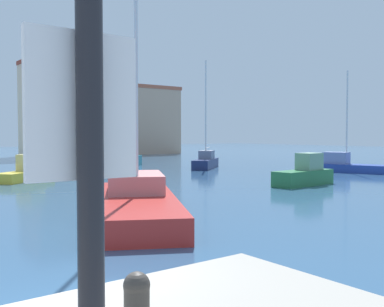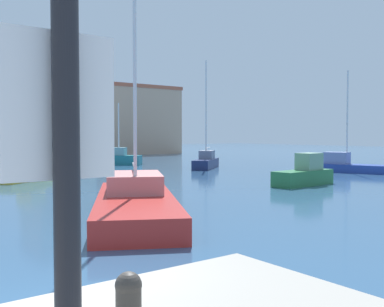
{
  "view_description": "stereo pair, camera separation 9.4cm",
  "coord_description": "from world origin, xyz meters",
  "px_view_note": "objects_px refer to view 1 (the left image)",
  "views": [
    {
      "loc": [
        -1.92,
        -6.02,
        2.77
      ],
      "look_at": [
        15.9,
        17.59,
        1.52
      ],
      "focal_mm": 42.17,
      "sensor_mm": 36.0,
      "label": 1
    },
    {
      "loc": [
        -1.85,
        -6.08,
        2.77
      ],
      "look_at": [
        15.9,
        17.59,
        1.52
      ],
      "focal_mm": 42.17,
      "sensor_mm": 36.0,
      "label": 2
    }
  ],
  "objects_px": {
    "mooring_bollard": "(137,296)",
    "sailboat_red_mid_harbor": "(137,200)",
    "sailboat_navy_behind_lamppost": "(206,161)",
    "sailboat_teal_distant_east": "(118,158)",
    "motorboat_yellow_distant_north": "(27,172)",
    "sailboat_blue_near_pier": "(344,165)",
    "motorboat_green_center_channel": "(305,174)"
  },
  "relations": [
    {
      "from": "mooring_bollard",
      "to": "sailboat_red_mid_harbor",
      "type": "height_order",
      "value": "sailboat_red_mid_harbor"
    },
    {
      "from": "sailboat_navy_behind_lamppost",
      "to": "mooring_bollard",
      "type": "bearing_deg",
      "value": -129.99
    },
    {
      "from": "sailboat_teal_distant_east",
      "to": "motorboat_yellow_distant_north",
      "type": "bearing_deg",
      "value": -140.11
    },
    {
      "from": "sailboat_teal_distant_east",
      "to": "sailboat_blue_near_pier",
      "type": "xyz_separation_m",
      "value": [
        9.67,
        -17.07,
        -0.12
      ]
    },
    {
      "from": "motorboat_green_center_channel",
      "to": "sailboat_navy_behind_lamppost",
      "type": "bearing_deg",
      "value": 75.08
    },
    {
      "from": "sailboat_blue_near_pier",
      "to": "mooring_bollard",
      "type": "bearing_deg",
      "value": -149.27
    },
    {
      "from": "mooring_bollard",
      "to": "sailboat_teal_distant_east",
      "type": "bearing_deg",
      "value": 62.51
    },
    {
      "from": "sailboat_teal_distant_east",
      "to": "motorboat_green_center_channel",
      "type": "distance_m",
      "value": 20.92
    },
    {
      "from": "sailboat_navy_behind_lamppost",
      "to": "sailboat_teal_distant_east",
      "type": "bearing_deg",
      "value": 115.32
    },
    {
      "from": "sailboat_teal_distant_east",
      "to": "motorboat_green_center_channel",
      "type": "relative_size",
      "value": 1.38
    },
    {
      "from": "sailboat_blue_near_pier",
      "to": "motorboat_yellow_distant_north",
      "type": "bearing_deg",
      "value": 159.1
    },
    {
      "from": "sailboat_blue_near_pier",
      "to": "sailboat_navy_behind_lamppost",
      "type": "height_order",
      "value": "sailboat_navy_behind_lamppost"
    },
    {
      "from": "sailboat_teal_distant_east",
      "to": "sailboat_red_mid_harbor",
      "type": "relative_size",
      "value": 0.47
    },
    {
      "from": "motorboat_green_center_channel",
      "to": "motorboat_yellow_distant_north",
      "type": "bearing_deg",
      "value": 134.05
    },
    {
      "from": "sailboat_red_mid_harbor",
      "to": "sailboat_navy_behind_lamppost",
      "type": "xyz_separation_m",
      "value": [
        15.47,
        15.48,
        0.06
      ]
    },
    {
      "from": "motorboat_green_center_channel",
      "to": "sailboat_teal_distant_east",
      "type": "bearing_deg",
      "value": 90.99
    },
    {
      "from": "sailboat_teal_distant_east",
      "to": "sailboat_navy_behind_lamppost",
      "type": "height_order",
      "value": "sailboat_navy_behind_lamppost"
    },
    {
      "from": "mooring_bollard",
      "to": "sailboat_navy_behind_lamppost",
      "type": "height_order",
      "value": "sailboat_navy_behind_lamppost"
    },
    {
      "from": "sailboat_blue_near_pier",
      "to": "sailboat_teal_distant_east",
      "type": "bearing_deg",
      "value": 119.52
    },
    {
      "from": "sailboat_navy_behind_lamppost",
      "to": "sailboat_blue_near_pier",
      "type": "bearing_deg",
      "value": -57.03
    },
    {
      "from": "mooring_bollard",
      "to": "sailboat_teal_distant_east",
      "type": "height_order",
      "value": "sailboat_teal_distant_east"
    },
    {
      "from": "sailboat_teal_distant_east",
      "to": "sailboat_navy_behind_lamppost",
      "type": "bearing_deg",
      "value": -64.68
    },
    {
      "from": "motorboat_yellow_distant_north",
      "to": "sailboat_red_mid_harbor",
      "type": "bearing_deg",
      "value": -92.75
    },
    {
      "from": "mooring_bollard",
      "to": "sailboat_teal_distant_east",
      "type": "distance_m",
      "value": 37.25
    },
    {
      "from": "mooring_bollard",
      "to": "motorboat_yellow_distant_north",
      "type": "xyz_separation_m",
      "value": [
        6.2,
        23.86,
        -0.66
      ]
    },
    {
      "from": "sailboat_blue_near_pier",
      "to": "motorboat_yellow_distant_north",
      "type": "xyz_separation_m",
      "value": [
        -20.66,
        7.89,
        0.06
      ]
    },
    {
      "from": "mooring_bollard",
      "to": "sailboat_blue_near_pier",
      "type": "relative_size",
      "value": 0.07
    },
    {
      "from": "sailboat_red_mid_harbor",
      "to": "sailboat_navy_behind_lamppost",
      "type": "bearing_deg",
      "value": 45.0
    },
    {
      "from": "sailboat_teal_distant_east",
      "to": "sailboat_blue_near_pier",
      "type": "distance_m",
      "value": 19.62
    },
    {
      "from": "motorboat_yellow_distant_north",
      "to": "motorboat_green_center_channel",
      "type": "xyz_separation_m",
      "value": [
        11.35,
        -11.73,
        0.07
      ]
    },
    {
      "from": "sailboat_navy_behind_lamppost",
      "to": "motorboat_green_center_channel",
      "type": "bearing_deg",
      "value": -104.92
    },
    {
      "from": "mooring_bollard",
      "to": "motorboat_yellow_distant_north",
      "type": "relative_size",
      "value": 0.12
    }
  ]
}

